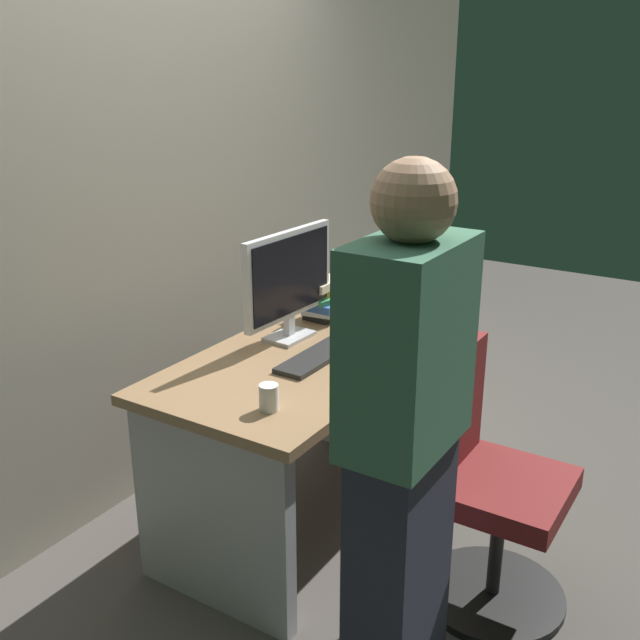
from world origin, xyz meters
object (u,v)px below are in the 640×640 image
object	(u,v)px
desk	(310,408)
monitor	(289,279)
person_at_desk	(403,447)
mouse	(359,330)
cup_near_keyboard	(269,397)
office_chair	(486,491)
keyboard	(318,356)
cell_phone	(399,319)
book_stack	(325,299)

from	to	relation	value
desk	monitor	size ratio (longest dim) A/B	2.55
person_at_desk	mouse	distance (m)	1.12
monitor	cup_near_keyboard	xyz separation A→B (m)	(-0.59, -0.32, -0.21)
desk	mouse	world-z (taller)	mouse
cup_near_keyboard	desk	bearing A→B (deg)	17.92
desk	cup_near_keyboard	size ratio (longest dim) A/B	15.13
office_chair	keyboard	distance (m)	0.80
office_chair	cell_phone	size ratio (longest dim) A/B	6.53
keyboard	cup_near_keyboard	xyz separation A→B (m)	(-0.46, -0.10, 0.04)
cup_near_keyboard	cell_phone	world-z (taller)	cup_near_keyboard
keyboard	book_stack	size ratio (longest dim) A/B	1.96
cup_near_keyboard	cell_phone	size ratio (longest dim) A/B	0.63
monitor	mouse	xyz separation A→B (m)	(0.20, -0.22, -0.24)
desk	cell_phone	xyz separation A→B (m)	(0.55, -0.12, 0.24)
monitor	mouse	world-z (taller)	monitor
desk	office_chair	bearing A→B (deg)	-95.19
book_stack	mouse	bearing A→B (deg)	-113.27
book_stack	monitor	bearing A→B (deg)	-177.31
person_at_desk	cell_phone	distance (m)	1.30
keyboard	book_stack	bearing A→B (deg)	29.23
desk	book_stack	size ratio (longest dim) A/B	6.30
desk	mouse	size ratio (longest dim) A/B	13.80
person_at_desk	book_stack	xyz separation A→B (m)	(1.01, 0.89, 0.00)
cup_near_keyboard	book_stack	distance (m)	0.95
cup_near_keyboard	cell_phone	bearing A→B (deg)	1.99
keyboard	cell_phone	xyz separation A→B (m)	(0.57, -0.07, -0.01)
office_chair	person_at_desk	xyz separation A→B (m)	(-0.54, 0.07, 0.41)
person_at_desk	office_chair	bearing A→B (deg)	-7.46
monitor	cup_near_keyboard	world-z (taller)	monitor
cell_phone	book_stack	bearing A→B (deg)	99.41
mouse	book_stack	world-z (taller)	book_stack
desk	book_stack	world-z (taller)	book_stack
book_stack	cell_phone	bearing A→B (deg)	-63.12
desk	keyboard	distance (m)	0.26
office_chair	mouse	world-z (taller)	office_chair
office_chair	person_at_desk	bearing A→B (deg)	172.54
office_chair	cup_near_keyboard	world-z (taller)	office_chair
office_chair	cup_near_keyboard	xyz separation A→B (m)	(-0.42, 0.62, 0.37)
person_at_desk	book_stack	size ratio (longest dim) A/B	7.48
office_chair	cell_phone	xyz separation A→B (m)	(0.62, 0.66, 0.33)
person_at_desk	cup_near_keyboard	world-z (taller)	person_at_desk
keyboard	book_stack	xyz separation A→B (m)	(0.42, 0.23, 0.08)
cell_phone	monitor	bearing A→B (deg)	130.25
desk	cell_phone	bearing A→B (deg)	-12.59
monitor	cell_phone	bearing A→B (deg)	-32.28
mouse	monitor	bearing A→B (deg)	131.70
keyboard	cup_near_keyboard	bearing A→B (deg)	-167.23
book_stack	keyboard	bearing A→B (deg)	-151.23
monitor	cup_near_keyboard	size ratio (longest dim) A/B	5.93
person_at_desk	cup_near_keyboard	xyz separation A→B (m)	(0.12, 0.55, -0.04)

